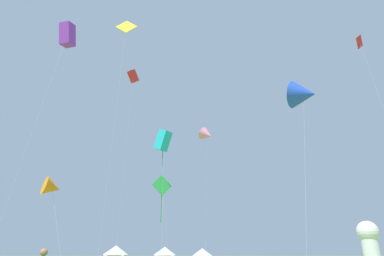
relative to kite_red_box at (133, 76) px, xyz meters
The scene contains 13 objects.
kite_red_box is the anchor object (origin of this frame).
kite_orange_delta 41.80m from the kite_red_box, 91.16° to the right, with size 3.19×2.11×7.37m.
kite_yellow_diamond 22.80m from the kite_red_box, 83.97° to the right, with size 2.83×2.99×30.90m.
kite_cyan_box 29.21m from the kite_red_box, 68.88° to the right, with size 2.37×2.24×15.88m.
kite_pink_delta 19.04m from the kite_red_box, 13.26° to the left, with size 4.05×3.93×25.45m.
kite_red_diamond 41.15m from the kite_red_box, 36.35° to the right, with size 2.93×2.00×27.73m.
kite_green_diamond 32.66m from the kite_red_box, 67.70° to the right, with size 2.30×1.43×10.49m.
kite_blue_delta 44.74m from the kite_red_box, 60.14° to the right, with size 3.46×3.30×14.94m.
kite_purple_box 33.51m from the kite_red_box, 92.83° to the right, with size 2.98×2.92×22.67m.
festival_tent_left 33.47m from the kite_red_box, 110.39° to the left, with size 4.33×4.33×2.81m.
festival_tent_right 34.34m from the kite_red_box, 24.17° to the left, with size 4.00×4.00×2.60m.
festival_tent_center 36.45m from the kite_red_box, 13.26° to the left, with size 3.61×3.61×2.35m.
observatory_dome 84.89m from the kite_red_box, 32.64° to the left, with size 6.40×6.40×10.80m.
Camera 1 is at (-1.39, -2.04, 1.61)m, focal length 30.02 mm.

